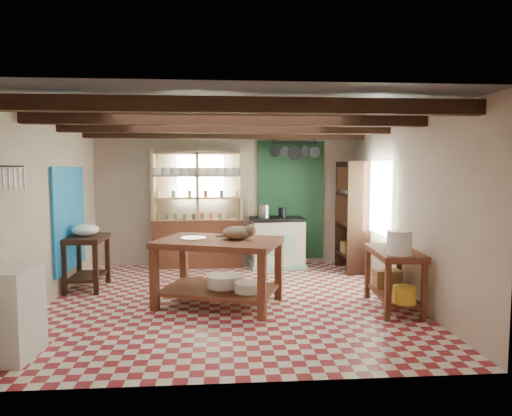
{
  "coord_description": "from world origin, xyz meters",
  "views": [
    {
      "loc": [
        -0.12,
        -6.34,
        1.88
      ],
      "look_at": [
        0.4,
        0.3,
        1.29
      ],
      "focal_mm": 32.0,
      "sensor_mm": 36.0,
      "label": 1
    }
  ],
  "objects": [
    {
      "name": "floor",
      "position": [
        0.0,
        0.0,
        -0.01
      ],
      "size": [
        5.0,
        5.0,
        0.02
      ],
      "primitive_type": "cube",
      "color": "maroon",
      "rests_on": "ground"
    },
    {
      "name": "pot_rack",
      "position": [
        1.25,
        2.05,
        2.18
      ],
      "size": [
        0.86,
        0.12,
        0.36
      ],
      "primitive_type": "cube",
      "color": "black",
      "rests_on": "ceiling"
    },
    {
      "name": "kettle_right",
      "position": [
        1.04,
        2.16,
        1.04
      ],
      "size": [
        0.16,
        0.16,
        0.18
      ],
      "primitive_type": "cylinder",
      "rotation": [
        0.0,
        0.0,
        0.06
      ],
      "color": "black",
      "rests_on": "stove"
    },
    {
      "name": "wicker_basket",
      "position": [
        2.2,
        -0.23,
        0.33
      ],
      "size": [
        0.37,
        0.31,
        0.25
      ],
      "primitive_type": "cube",
      "rotation": [
        0.0,
        0.0,
        -0.08
      ],
      "color": "#93653B",
      "rests_on": "right_counter"
    },
    {
      "name": "ceiling",
      "position": [
        0.0,
        0.0,
        2.6
      ],
      "size": [
        5.0,
        5.0,
        0.02
      ],
      "primitive_type": "cube",
      "color": "#4F4F54",
      "rests_on": "wall_back"
    },
    {
      "name": "wall_front",
      "position": [
        0.0,
        -2.5,
        1.3
      ],
      "size": [
        5.0,
        0.04,
        2.6
      ],
      "primitive_type": "cube",
      "color": "beige",
      "rests_on": "floor"
    },
    {
      "name": "right_counter",
      "position": [
        2.18,
        -0.53,
        0.4
      ],
      "size": [
        0.64,
        1.15,
        0.8
      ],
      "primitive_type": "cube",
      "rotation": [
        0.0,
        0.0,
        -0.08
      ],
      "color": "brown",
      "rests_on": "floor"
    },
    {
      "name": "window_right",
      "position": [
        2.48,
        1.0,
        1.4
      ],
      "size": [
        0.02,
        1.3,
        1.2
      ],
      "primitive_type": "cube",
      "color": "white",
      "rests_on": "wall_right"
    },
    {
      "name": "wall_left",
      "position": [
        -2.5,
        0.0,
        1.3
      ],
      "size": [
        0.04,
        5.0,
        2.6
      ],
      "primitive_type": "cube",
      "color": "beige",
      "rests_on": "floor"
    },
    {
      "name": "wall_back",
      "position": [
        0.0,
        2.5,
        1.3
      ],
      "size": [
        5.0,
        0.04,
        2.6
      ],
      "primitive_type": "cube",
      "color": "beige",
      "rests_on": "floor"
    },
    {
      "name": "window_back",
      "position": [
        -0.5,
        2.48,
        1.7
      ],
      "size": [
        0.9,
        0.02,
        0.8
      ],
      "primitive_type": "cube",
      "color": "white",
      "rests_on": "wall_back"
    },
    {
      "name": "yellow_tub",
      "position": [
        2.15,
        -0.98,
        0.32
      ],
      "size": [
        0.31,
        0.31,
        0.21
      ],
      "primitive_type": "cylinder",
      "rotation": [
        0.0,
        0.0,
        -0.08
      ],
      "color": "gold",
      "rests_on": "right_counter"
    },
    {
      "name": "enamel_bowl",
      "position": [
        -2.2,
        0.82,
        0.93
      ],
      "size": [
        0.4,
        0.4,
        0.2
      ],
      "primitive_type": "ellipsoid",
      "rotation": [
        0.0,
        0.0,
        -0.0
      ],
      "color": "white",
      "rests_on": "prep_table"
    },
    {
      "name": "basin_large",
      "position": [
        -0.08,
        -0.15,
        0.32
      ],
      "size": [
        0.61,
        0.61,
        0.16
      ],
      "primitive_type": "cylinder",
      "rotation": [
        0.0,
        0.0,
        -0.35
      ],
      "color": "white",
      "rests_on": "work_table"
    },
    {
      "name": "cat",
      "position": [
        0.1,
        -0.22,
        1.0
      ],
      "size": [
        0.46,
        0.38,
        0.19
      ],
      "primitive_type": "ellipsoid",
      "rotation": [
        0.0,
        0.0,
        -0.17
      ],
      "color": "#907154",
      "rests_on": "work_table"
    },
    {
      "name": "work_table",
      "position": [
        -0.15,
        -0.18,
        0.46
      ],
      "size": [
        1.88,
        1.55,
        0.91
      ],
      "primitive_type": "cube",
      "rotation": [
        0.0,
        0.0,
        -0.35
      ],
      "color": "brown",
      "rests_on": "floor"
    },
    {
      "name": "basin_small",
      "position": [
        0.24,
        -0.43,
        0.31
      ],
      "size": [
        0.48,
        0.48,
        0.13
      ],
      "primitive_type": "cylinder",
      "rotation": [
        0.0,
        0.0,
        -0.35
      ],
      "color": "white",
      "rests_on": "work_table"
    },
    {
      "name": "prep_table",
      "position": [
        -2.2,
        0.82,
        0.42
      ],
      "size": [
        0.57,
        0.82,
        0.83
      ],
      "primitive_type": "cube",
      "rotation": [
        0.0,
        0.0,
        -0.0
      ],
      "color": "#331C11",
      "rests_on": "floor"
    },
    {
      "name": "wall_right",
      "position": [
        2.5,
        0.0,
        1.3
      ],
      "size": [
        0.04,
        5.0,
        2.6
      ],
      "primitive_type": "cube",
      "color": "beige",
      "rests_on": "floor"
    },
    {
      "name": "stove",
      "position": [
        0.94,
        2.15,
        0.48
      ],
      "size": [
        1.01,
        0.72,
        0.95
      ],
      "primitive_type": "cube",
      "rotation": [
        0.0,
        0.0,
        0.06
      ],
      "color": "beige",
      "rests_on": "floor"
    },
    {
      "name": "white_cabinet",
      "position": [
        -2.22,
        -1.78,
        0.45
      ],
      "size": [
        0.54,
        0.63,
        0.9
      ],
      "primitive_type": "cube",
      "rotation": [
        0.0,
        0.0,
        -0.06
      ],
      "color": "white",
      "rests_on": "floor"
    },
    {
      "name": "kettle_left",
      "position": [
        0.69,
        2.13,
        1.07
      ],
      "size": [
        0.22,
        0.22,
        0.24
      ],
      "primitive_type": "cylinder",
      "rotation": [
        0.0,
        0.0,
        0.06
      ],
      "color": "#AEADB5",
      "rests_on": "stove"
    },
    {
      "name": "blue_wall_patch",
      "position": [
        -2.47,
        0.9,
        1.1
      ],
      "size": [
        0.04,
        1.4,
        1.6
      ],
      "primitive_type": "cube",
      "color": "#1B7CCE",
      "rests_on": "wall_left"
    },
    {
      "name": "steel_tray",
      "position": [
        -0.49,
        -0.11,
        0.92
      ],
      "size": [
        0.45,
        0.45,
        0.02
      ],
      "primitive_type": "cylinder",
      "rotation": [
        0.0,
        0.0,
        -0.35
      ],
      "color": "#AEADB5",
      "rests_on": "work_table"
    },
    {
      "name": "ceiling_beams",
      "position": [
        0.0,
        0.0,
        2.48
      ],
      "size": [
        5.0,
        3.8,
        0.15
      ],
      "primitive_type": "cube",
      "color": "#331C11",
      "rests_on": "ceiling"
    },
    {
      "name": "shelving_unit",
      "position": [
        -0.55,
        2.31,
        1.1
      ],
      "size": [
        1.7,
        0.34,
        2.2
      ],
      "primitive_type": "cube",
      "color": "tan",
      "rests_on": "floor"
    },
    {
      "name": "green_wall_patch",
      "position": [
        1.25,
        2.47,
        1.25
      ],
      "size": [
        1.3,
        0.04,
        2.3
      ],
      "primitive_type": "cube",
      "color": "#1B4429",
      "rests_on": "wall_back"
    },
    {
      "name": "white_bucket",
      "position": [
        2.1,
        -0.87,
        0.95
      ],
      "size": [
        0.33,
        0.33,
        0.3
      ],
      "primitive_type": "cylinder",
      "rotation": [
        0.0,
        0.0,
        -0.08
      ],
      "color": "white",
      "rests_on": "right_counter"
    },
    {
      "name": "tall_rack",
      "position": [
        2.28,
        1.8,
        1.0
      ],
      "size": [
        0.4,
        0.86,
        2.0
      ],
      "primitive_type": "cube",
      "color": "#331C11",
      "rests_on": "floor"
    },
    {
      "name": "utensil_rail",
      "position": [
        -2.44,
        -1.2,
        1.78
      ],
      "size": [
        0.06,
        0.9,
        0.28
      ],
      "primitive_type": "cube",
      "color": "black",
      "rests_on": "wall_left"
    }
  ]
}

